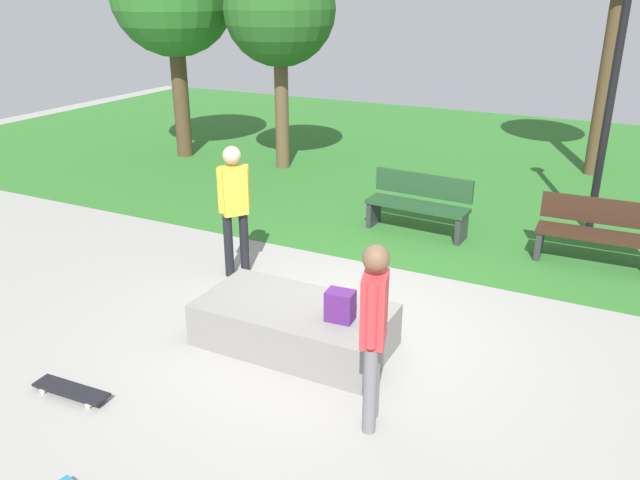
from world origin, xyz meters
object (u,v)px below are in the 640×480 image
Objects in this scene: backpack_on_ledge at (340,306)px; skater_performing_trick at (374,324)px; park_bench_far_right at (598,232)px; tree_broad_elm at (280,11)px; skater_watching at (234,201)px; park_bench_by_oak at (419,203)px; skateboard_by_ledge at (71,390)px; concrete_ledge at (294,325)px; lamp_post at (615,71)px.

skater_performing_trick reaches higher than backpack_on_ledge.
tree_broad_elm is at bearing 158.91° from park_bench_far_right.
backpack_on_ledge is at bearing -31.74° from skater_watching.
park_bench_by_oak is (1.65, 2.62, -0.55)m from skater_watching.
park_bench_by_oak reaches higher than backpack_on_ledge.
skater_watching is 0.41× the size of tree_broad_elm.
park_bench_far_right is at bearing 72.82° from skater_performing_trick.
skater_watching is (-2.82, 2.12, 0.03)m from skater_performing_trick.
park_bench_far_right is 7.41m from tree_broad_elm.
skater_performing_trick reaches higher than skateboard_by_ledge.
tree_broad_elm reaches higher than backpack_on_ledge.
concrete_ledge is 6.12m from lamp_post.
concrete_ledge is at bearing -125.40° from park_bench_far_right.
park_bench_by_oak is (-0.49, 3.94, -0.16)m from backpack_on_ledge.
concrete_ledge is at bearing -116.15° from lamp_post.
skater_watching is (-2.14, 1.33, 0.40)m from backpack_on_ledge.
lamp_post reaches higher than backpack_on_ledge.
backpack_on_ledge is at bearing 40.33° from skateboard_by_ledge.
backpack_on_ledge is 2.70m from skateboard_by_ledge.
skateboard_by_ledge is at bearing -128.93° from concrete_ledge.
park_bench_by_oak is at bearing 74.94° from skateboard_by_ledge.
lamp_post is (2.51, 5.11, 2.24)m from concrete_ledge.
skater_performing_trick is at bearing -53.89° from backpack_on_ledge.
backpack_on_ledge is 0.07× the size of tree_broad_elm.
backpack_on_ledge is 4.41m from park_bench_far_right.
skater_watching is 3.14m from park_bench_by_oak.
concrete_ledge is 0.50× the size of lamp_post.
skater_watching is 1.08× the size of park_bench_by_oak.
park_bench_far_right reaches higher than skateboard_by_ledge.
skater_watching is at bearing 143.05° from skater_performing_trick.
park_bench_by_oak is (-1.17, 4.74, -0.52)m from skater_performing_trick.
lamp_post is at bearing 60.19° from skateboard_by_ledge.
backpack_on_ledge reaches higher than skateboard_by_ledge.
skater_watching is 4.99m from park_bench_far_right.
lamp_post reaches higher than park_bench_far_right.
backpack_on_ledge is at bearing 130.42° from skater_performing_trick.
skater_watching is at bearing 141.43° from concrete_ledge.
skater_performing_trick is 1.05× the size of park_bench_by_oak.
tree_broad_elm is (-3.83, 2.40, 2.69)m from park_bench_by_oak.
backpack_on_ledge is 0.08× the size of lamp_post.
concrete_ledge is at bearing 145.18° from skater_performing_trick.
concrete_ledge is at bearing -91.20° from park_bench_by_oak.
skateboard_by_ledge is 5.87m from park_bench_by_oak.
park_bench_by_oak is at bearing 103.88° from skater_performing_trick.
backpack_on_ledge is (0.57, -0.07, 0.40)m from concrete_ledge.
backpack_on_ledge is at bearing -110.48° from lamp_post.
backpack_on_ledge is 0.40× the size of skateboard_by_ledge.
backpack_on_ledge is at bearing -118.76° from park_bench_far_right.
park_bench_by_oak is (0.08, 3.87, 0.24)m from concrete_ledge.
park_bench_far_right reaches higher than concrete_ledge.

